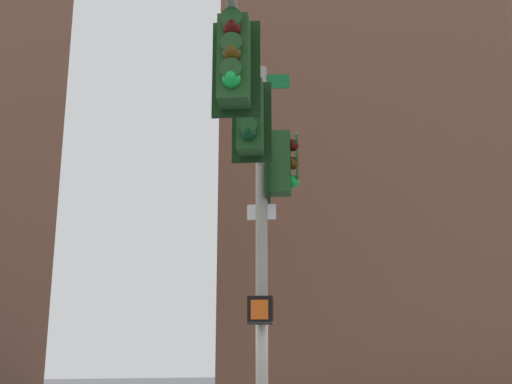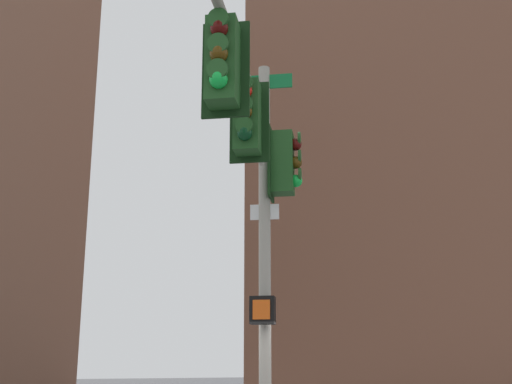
{
  "view_description": "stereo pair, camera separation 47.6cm",
  "coord_description": "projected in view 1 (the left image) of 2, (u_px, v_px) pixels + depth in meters",
  "views": [
    {
      "loc": [
        -8.35,
        6.45,
        1.87
      ],
      "look_at": [
        -1.02,
        0.99,
        4.29
      ],
      "focal_mm": 46.52,
      "sensor_mm": 36.0,
      "label": 1
    },
    {
      "loc": [
        -8.62,
        6.06,
        1.87
      ],
      "look_at": [
        -1.02,
        0.99,
        4.29
      ],
      "focal_mm": 46.52,
      "sensor_mm": 36.0,
      "label": 2
    }
  ],
  "objects": [
    {
      "name": "building_glass_tower",
      "position": [
        500.0,
        43.0,
        60.62
      ],
      "size": [
        32.16,
        33.63,
        61.09
      ],
      "primitive_type": "cube",
      "color": "#7A99B2",
      "rests_on": "ground_plane"
    },
    {
      "name": "signal_pole_assembly",
      "position": [
        258.0,
        167.0,
        9.25
      ],
      "size": [
        3.61,
        3.51,
        6.64
      ],
      "rotation": [
        0.0,
        0.0,
        2.4
      ],
      "color": "#9E998C",
      "rests_on": "ground_plane"
    }
  ]
}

